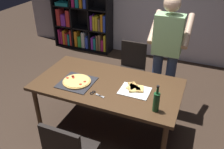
# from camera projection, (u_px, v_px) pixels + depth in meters

# --- Properties ---
(ground_plane) EXTENTS (12.00, 12.00, 0.00)m
(ground_plane) POSITION_uv_depth(u_px,v_px,m) (108.00, 128.00, 3.39)
(ground_plane) COLOR #38281E
(dining_table) EXTENTS (1.84, 0.97, 0.75)m
(dining_table) POSITION_uv_depth(u_px,v_px,m) (108.00, 88.00, 3.04)
(dining_table) COLOR #4C331E
(dining_table) RESTS_ON ground_plane
(chair_far_side) EXTENTS (0.42, 0.42, 0.90)m
(chair_far_side) POSITION_uv_depth(u_px,v_px,m) (131.00, 66.00, 3.90)
(chair_far_side) COLOR black
(chair_far_side) RESTS_ON ground_plane
(bookshelf) EXTENTS (1.40, 0.35, 1.95)m
(bookshelf) POSITION_uv_depth(u_px,v_px,m) (82.00, 10.00, 5.36)
(bookshelf) COLOR black
(bookshelf) RESTS_ON ground_plane
(person_serving_pizza) EXTENTS (0.55, 0.54, 1.75)m
(person_serving_pizza) POSITION_uv_depth(u_px,v_px,m) (167.00, 50.00, 3.29)
(person_serving_pizza) COLOR #38476B
(person_serving_pizza) RESTS_ON ground_plane
(pepperoni_pizza_on_tray) EXTENTS (0.42, 0.42, 0.04)m
(pepperoni_pizza_on_tray) POSITION_uv_depth(u_px,v_px,m) (77.00, 82.00, 3.02)
(pepperoni_pizza_on_tray) COLOR #2D2D33
(pepperoni_pizza_on_tray) RESTS_ON dining_table
(pizza_slices_on_towel) EXTENTS (0.36, 0.30, 0.03)m
(pizza_slices_on_towel) POSITION_uv_depth(u_px,v_px,m) (135.00, 89.00, 2.87)
(pizza_slices_on_towel) COLOR white
(pizza_slices_on_towel) RESTS_ON dining_table
(wine_bottle) EXTENTS (0.07, 0.07, 0.32)m
(wine_bottle) POSITION_uv_depth(u_px,v_px,m) (156.00, 101.00, 2.49)
(wine_bottle) COLOR #194723
(wine_bottle) RESTS_ON dining_table
(kitchen_scissors) EXTENTS (0.20, 0.10, 0.01)m
(kitchen_scissors) POSITION_uv_depth(u_px,v_px,m) (95.00, 94.00, 2.80)
(kitchen_scissors) COLOR silver
(kitchen_scissors) RESTS_ON dining_table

